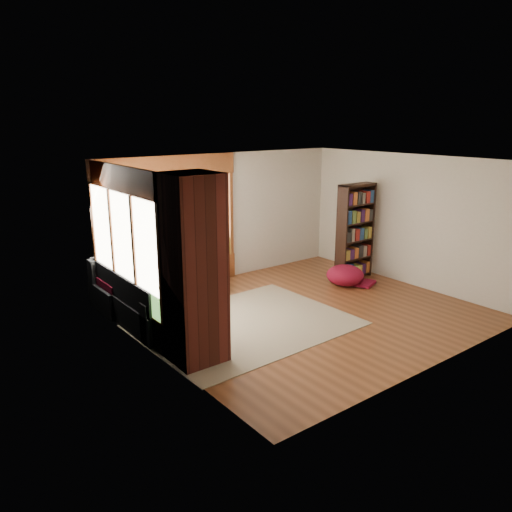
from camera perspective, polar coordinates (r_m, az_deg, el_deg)
floor at (r=8.78m, az=5.65°, el=-6.42°), size 5.50×5.50×0.00m
ceiling at (r=8.17m, az=6.14°, el=10.75°), size 5.50×5.50×0.00m
wall_back at (r=10.30m, az=-3.66°, el=4.47°), size 5.50×0.04×2.60m
wall_front at (r=6.85m, az=20.31°, el=-2.16°), size 5.50×0.04×2.60m
wall_left at (r=6.86m, az=-11.17°, el=-1.44°), size 0.04×5.00×2.60m
wall_right at (r=10.42m, az=17.04°, el=3.94°), size 0.04×5.00×2.60m
windows_back at (r=9.67m, az=-9.51°, el=3.86°), size 2.82×0.10×1.90m
windows_left at (r=7.92m, az=-14.87°, el=0.98°), size 0.10×2.62×1.90m
roller_blind at (r=8.60m, az=-17.03°, el=4.68°), size 0.03×0.72×0.90m
brick_chimney at (r=6.72m, az=-7.17°, el=-1.62°), size 0.70×0.70×2.60m
sectional_sofa at (r=8.95m, az=-11.14°, el=-4.13°), size 2.20×2.20×0.80m
area_rug at (r=8.23m, az=-1.20°, el=-7.83°), size 3.40×2.63×0.01m
bookshelf at (r=10.52m, az=11.26°, el=2.73°), size 0.85×0.28×1.99m
pouf at (r=10.22m, az=10.15°, el=-2.11°), size 0.75×0.75×0.41m
dog_tan at (r=9.12m, az=-9.59°, el=-0.60°), size 0.94×0.84×0.46m
dog_brindle at (r=8.24m, az=-11.82°, el=-2.56°), size 0.72×0.90×0.44m
throw_pillows at (r=8.89m, az=-10.95°, el=-0.94°), size 1.98×1.68×0.45m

